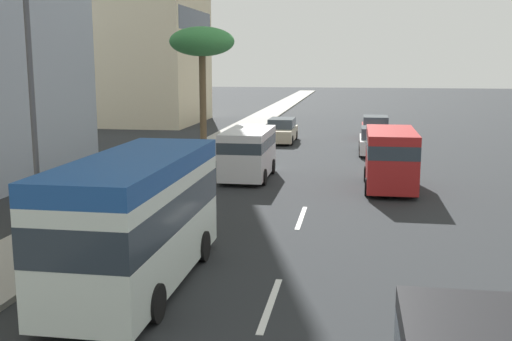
{
  "coord_description": "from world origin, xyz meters",
  "views": [
    {
      "loc": [
        -2.35,
        -1.78,
        5.4
      ],
      "look_at": [
        19.36,
        1.77,
        1.47
      ],
      "focal_mm": 42.71,
      "sensor_mm": 36.0,
      "label": 1
    }
  ],
  "objects_px": {
    "car_lead": "(375,141)",
    "minibus_third": "(137,216)",
    "van_second": "(391,156)",
    "van_sixth": "(248,151)",
    "palm_tree": "(202,44)",
    "pedestrian_near_lamp": "(102,173)",
    "street_lamp": "(35,91)",
    "car_seventh": "(375,128)",
    "car_fourth": "(282,131)"
  },
  "relations": [
    {
      "from": "palm_tree",
      "to": "car_fourth",
      "type": "bearing_deg",
      "value": -27.13
    },
    {
      "from": "car_fourth",
      "to": "van_sixth",
      "type": "height_order",
      "value": "van_sixth"
    },
    {
      "from": "car_lead",
      "to": "palm_tree",
      "type": "xyz_separation_m",
      "value": [
        -2.54,
        9.8,
        5.64
      ]
    },
    {
      "from": "van_second",
      "to": "car_fourth",
      "type": "bearing_deg",
      "value": 23.68
    },
    {
      "from": "street_lamp",
      "to": "minibus_third",
      "type": "bearing_deg",
      "value": -100.92
    },
    {
      "from": "minibus_third",
      "to": "street_lamp",
      "type": "xyz_separation_m",
      "value": [
        0.53,
        2.73,
        2.95
      ]
    },
    {
      "from": "van_second",
      "to": "car_seventh",
      "type": "height_order",
      "value": "van_second"
    },
    {
      "from": "minibus_third",
      "to": "street_lamp",
      "type": "relative_size",
      "value": 0.94
    },
    {
      "from": "pedestrian_near_lamp",
      "to": "palm_tree",
      "type": "distance_m",
      "value": 13.11
    },
    {
      "from": "van_sixth",
      "to": "car_seventh",
      "type": "distance_m",
      "value": 17.57
    },
    {
      "from": "car_fourth",
      "to": "van_second",
      "type": "bearing_deg",
      "value": 23.68
    },
    {
      "from": "minibus_third",
      "to": "pedestrian_near_lamp",
      "type": "xyz_separation_m",
      "value": [
        8.39,
        4.52,
        -0.6
      ]
    },
    {
      "from": "car_lead",
      "to": "car_seventh",
      "type": "bearing_deg",
      "value": -1.8
    },
    {
      "from": "car_lead",
      "to": "street_lamp",
      "type": "bearing_deg",
      "value": 158.02
    },
    {
      "from": "pedestrian_near_lamp",
      "to": "palm_tree",
      "type": "bearing_deg",
      "value": -80.17
    },
    {
      "from": "van_sixth",
      "to": "pedestrian_near_lamp",
      "type": "distance_m",
      "value": 7.44
    },
    {
      "from": "car_seventh",
      "to": "pedestrian_near_lamp",
      "type": "xyz_separation_m",
      "value": [
        -22.11,
        11.06,
        0.38
      ]
    },
    {
      "from": "van_sixth",
      "to": "street_lamp",
      "type": "height_order",
      "value": "street_lamp"
    },
    {
      "from": "car_fourth",
      "to": "street_lamp",
      "type": "distance_m",
      "value": 27.44
    },
    {
      "from": "car_fourth",
      "to": "van_sixth",
      "type": "xyz_separation_m",
      "value": [
        -13.42,
        -0.05,
        0.56
      ]
    },
    {
      "from": "car_lead",
      "to": "palm_tree",
      "type": "distance_m",
      "value": 11.59
    },
    {
      "from": "car_lead",
      "to": "minibus_third",
      "type": "distance_m",
      "value": 23.76
    },
    {
      "from": "van_sixth",
      "to": "car_seventh",
      "type": "height_order",
      "value": "van_sixth"
    },
    {
      "from": "car_seventh",
      "to": "street_lamp",
      "type": "bearing_deg",
      "value": 162.82
    },
    {
      "from": "minibus_third",
      "to": "van_sixth",
      "type": "height_order",
      "value": "minibus_third"
    },
    {
      "from": "pedestrian_near_lamp",
      "to": "street_lamp",
      "type": "xyz_separation_m",
      "value": [
        -7.86,
        -1.8,
        3.55
      ]
    },
    {
      "from": "car_lead",
      "to": "car_fourth",
      "type": "xyz_separation_m",
      "value": [
        4.64,
        6.12,
        -0.0
      ]
    },
    {
      "from": "palm_tree",
      "to": "pedestrian_near_lamp",
      "type": "bearing_deg",
      "value": 175.11
    },
    {
      "from": "minibus_third",
      "to": "car_seventh",
      "type": "xyz_separation_m",
      "value": [
        30.5,
        -6.54,
        -0.98
      ]
    },
    {
      "from": "minibus_third",
      "to": "palm_tree",
      "type": "bearing_deg",
      "value": -170.24
    },
    {
      "from": "car_lead",
      "to": "street_lamp",
      "type": "relative_size",
      "value": 0.56
    },
    {
      "from": "car_fourth",
      "to": "street_lamp",
      "type": "bearing_deg",
      "value": -6.14
    },
    {
      "from": "minibus_third",
      "to": "palm_tree",
      "type": "relative_size",
      "value": 0.97
    },
    {
      "from": "car_lead",
      "to": "minibus_third",
      "type": "height_order",
      "value": "minibus_third"
    },
    {
      "from": "palm_tree",
      "to": "street_lamp",
      "type": "distance_m",
      "value": 19.91
    },
    {
      "from": "van_second",
      "to": "van_sixth",
      "type": "bearing_deg",
      "value": 78.02
    },
    {
      "from": "car_lead",
      "to": "van_second",
      "type": "height_order",
      "value": "van_second"
    },
    {
      "from": "minibus_third",
      "to": "car_seventh",
      "type": "height_order",
      "value": "minibus_third"
    },
    {
      "from": "van_sixth",
      "to": "palm_tree",
      "type": "relative_size",
      "value": 0.65
    },
    {
      "from": "minibus_third",
      "to": "car_fourth",
      "type": "xyz_separation_m",
      "value": [
        27.53,
        -0.18,
        -0.98
      ]
    },
    {
      "from": "palm_tree",
      "to": "van_sixth",
      "type": "bearing_deg",
      "value": -149.16
    },
    {
      "from": "minibus_third",
      "to": "street_lamp",
      "type": "height_order",
      "value": "street_lamp"
    },
    {
      "from": "car_fourth",
      "to": "palm_tree",
      "type": "height_order",
      "value": "palm_tree"
    },
    {
      "from": "car_seventh",
      "to": "minibus_third",
      "type": "bearing_deg",
      "value": 167.9
    },
    {
      "from": "pedestrian_near_lamp",
      "to": "car_seventh",
      "type": "bearing_deg",
      "value": -101.85
    },
    {
      "from": "palm_tree",
      "to": "minibus_third",
      "type": "bearing_deg",
      "value": -170.24
    },
    {
      "from": "van_second",
      "to": "minibus_third",
      "type": "distance_m",
      "value": 14.38
    },
    {
      "from": "minibus_third",
      "to": "palm_tree",
      "type": "xyz_separation_m",
      "value": [
        20.35,
        3.5,
        4.66
      ]
    },
    {
      "from": "car_lead",
      "to": "street_lamp",
      "type": "xyz_separation_m",
      "value": [
        -22.36,
        9.02,
        3.93
      ]
    },
    {
      "from": "car_lead",
      "to": "car_fourth",
      "type": "bearing_deg",
      "value": 52.85
    }
  ]
}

